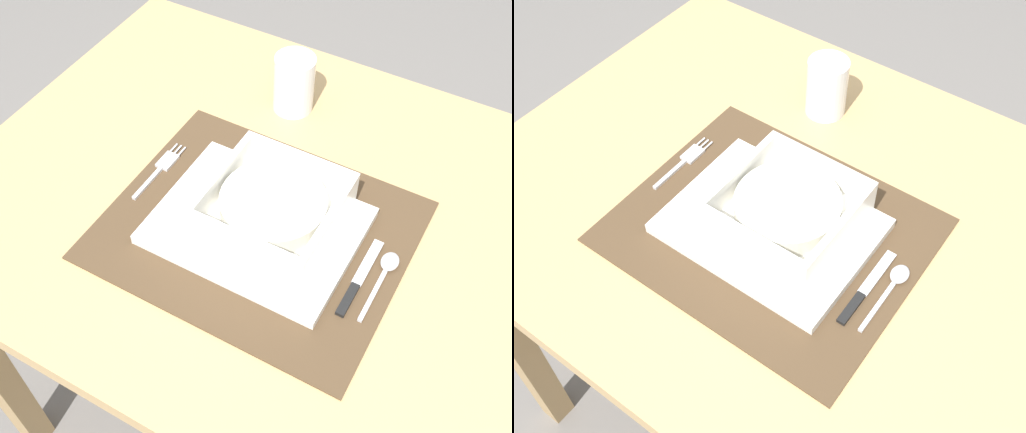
# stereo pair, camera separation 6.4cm
# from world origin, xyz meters

# --- Properties ---
(ground_plane) EXTENTS (6.00, 6.00, 0.00)m
(ground_plane) POSITION_xyz_m (0.00, 0.00, 0.00)
(ground_plane) COLOR slate
(dining_table) EXTENTS (0.94, 0.73, 0.72)m
(dining_table) POSITION_xyz_m (0.00, 0.00, 0.62)
(dining_table) COLOR tan
(dining_table) RESTS_ON ground
(placemat) EXTENTS (0.42, 0.35, 0.00)m
(placemat) POSITION_xyz_m (-0.00, -0.06, 0.72)
(placemat) COLOR #4C3823
(placemat) RESTS_ON dining_table
(serving_plate) EXTENTS (0.28, 0.21, 0.02)m
(serving_plate) POSITION_xyz_m (-0.00, -0.06, 0.73)
(serving_plate) COLOR white
(serving_plate) RESTS_ON placemat
(porridge_bowl) EXTENTS (0.18, 0.18, 0.05)m
(porridge_bowl) POSITION_xyz_m (0.01, -0.04, 0.76)
(porridge_bowl) COLOR white
(porridge_bowl) RESTS_ON serving_plate
(fork) EXTENTS (0.02, 0.13, 0.00)m
(fork) POSITION_xyz_m (-0.18, -0.02, 0.73)
(fork) COLOR silver
(fork) RESTS_ON placemat
(spoon) EXTENTS (0.02, 0.12, 0.01)m
(spoon) POSITION_xyz_m (0.19, -0.03, 0.73)
(spoon) COLOR silver
(spoon) RESTS_ON placemat
(butter_knife) EXTENTS (0.01, 0.13, 0.01)m
(butter_knife) POSITION_xyz_m (0.16, -0.07, 0.73)
(butter_knife) COLOR black
(butter_knife) RESTS_ON placemat
(drinking_glass) EXTENTS (0.07, 0.07, 0.10)m
(drinking_glass) POSITION_xyz_m (-0.08, 0.20, 0.77)
(drinking_glass) COLOR white
(drinking_glass) RESTS_ON dining_table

